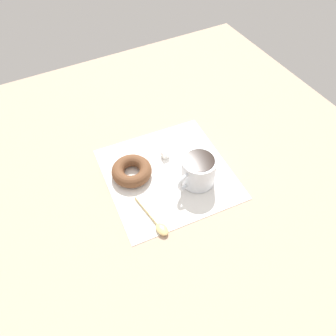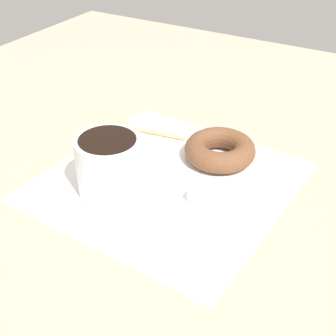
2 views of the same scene
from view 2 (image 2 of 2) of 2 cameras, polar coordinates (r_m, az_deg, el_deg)
ground_plane at (r=65.51cm, az=0.02°, el=-1.53°), size 120.00×120.00×2.00cm
napkin at (r=63.41cm, az=0.00°, el=-1.61°), size 32.85×32.85×0.30cm
coffee_cup at (r=60.00cm, az=-7.12°, el=0.56°), size 11.23×8.44×7.66cm
donut at (r=67.33cm, az=6.35°, el=2.23°), size 10.17×10.17×3.13cm
spoon at (r=75.30cm, az=-4.63°, el=4.98°), size 3.43×12.82×0.90cm
sugar_cube at (r=59.35cm, az=3.51°, el=-3.28°), size 1.76×1.76×1.76cm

